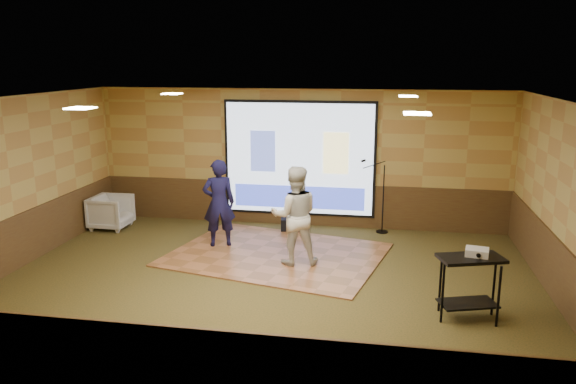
% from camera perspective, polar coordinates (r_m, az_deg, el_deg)
% --- Properties ---
extents(ground, '(9.00, 9.00, 0.00)m').
position_cam_1_polar(ground, '(9.37, -2.18, -9.31)').
color(ground, '#2C3518').
rests_on(ground, ground).
extents(room_shell, '(9.04, 7.04, 3.02)m').
position_cam_1_polar(room_shell, '(8.78, -2.30, 3.41)').
color(room_shell, tan).
rests_on(room_shell, ground).
extents(wainscot_back, '(9.00, 0.04, 0.95)m').
position_cam_1_polar(wainscot_back, '(12.47, 1.15, -1.22)').
color(wainscot_back, '#4A2B18').
rests_on(wainscot_back, ground).
extents(wainscot_front, '(9.00, 0.04, 0.95)m').
position_cam_1_polar(wainscot_front, '(6.16, -9.35, -17.41)').
color(wainscot_front, '#4A2B18').
rests_on(wainscot_front, ground).
extents(wainscot_left, '(0.04, 7.00, 0.95)m').
position_cam_1_polar(wainscot_left, '(11.01, -25.73, -4.56)').
color(wainscot_left, '#4A2B18').
rests_on(wainscot_left, ground).
extents(wainscot_right, '(0.04, 7.00, 0.95)m').
position_cam_1_polar(wainscot_right, '(9.39, 25.86, -7.54)').
color(wainscot_right, '#4A2B18').
rests_on(wainscot_right, ground).
extents(projector_screen, '(3.32, 0.06, 2.52)m').
position_cam_1_polar(projector_screen, '(12.22, 1.14, 3.28)').
color(projector_screen, black).
rests_on(projector_screen, room_shell).
extents(downlight_nw, '(0.32, 0.32, 0.02)m').
position_cam_1_polar(downlight_nw, '(11.04, -11.71, 9.75)').
color(downlight_nw, beige).
rests_on(downlight_nw, room_shell).
extents(downlight_ne, '(0.32, 0.32, 0.02)m').
position_cam_1_polar(downlight_ne, '(10.28, 12.11, 9.49)').
color(downlight_ne, beige).
rests_on(downlight_ne, room_shell).
extents(downlight_sw, '(0.32, 0.32, 0.02)m').
position_cam_1_polar(downlight_sw, '(8.07, -20.35, 8.00)').
color(downlight_sw, beige).
rests_on(downlight_sw, room_shell).
extents(downlight_se, '(0.32, 0.32, 0.02)m').
position_cam_1_polar(downlight_se, '(6.99, 12.98, 7.79)').
color(downlight_se, beige).
rests_on(downlight_se, room_shell).
extents(dance_floor, '(4.36, 3.68, 0.03)m').
position_cam_1_polar(dance_floor, '(10.66, -1.19, -6.36)').
color(dance_floor, '#A0623A').
rests_on(dance_floor, ground).
extents(player_left, '(0.73, 0.61, 1.72)m').
position_cam_1_polar(player_left, '(10.98, -7.03, -1.11)').
color(player_left, '#14133B').
rests_on(player_left, dance_floor).
extents(player_right, '(1.00, 0.86, 1.78)m').
position_cam_1_polar(player_right, '(9.93, 0.69, -2.40)').
color(player_right, beige).
rests_on(player_right, dance_floor).
extents(av_table, '(0.88, 0.47, 0.93)m').
position_cam_1_polar(av_table, '(8.35, 17.98, -8.12)').
color(av_table, black).
rests_on(av_table, ground).
extents(projector, '(0.35, 0.31, 0.10)m').
position_cam_1_polar(projector, '(8.31, 18.65, -5.80)').
color(projector, silver).
rests_on(projector, av_table).
extents(mic_stand, '(0.62, 0.25, 1.58)m').
position_cam_1_polar(mic_stand, '(12.07, 9.33, -1.80)').
color(mic_stand, black).
rests_on(mic_stand, ground).
extents(banquet_chair, '(0.81, 0.79, 0.73)m').
position_cam_1_polar(banquet_chair, '(12.82, -17.53, -1.95)').
color(banquet_chair, gray).
rests_on(banquet_chair, ground).
extents(duffel_bag, '(0.49, 0.37, 0.28)m').
position_cam_1_polar(duffel_bag, '(12.08, 0.37, -3.34)').
color(duffel_bag, black).
rests_on(duffel_bag, ground).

